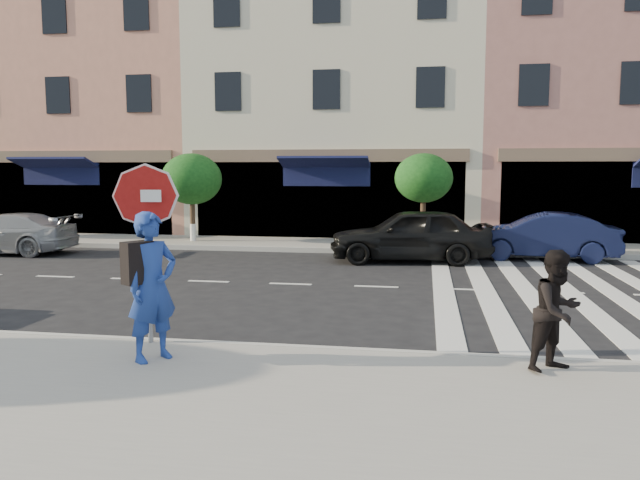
{
  "coord_description": "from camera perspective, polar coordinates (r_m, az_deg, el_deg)",
  "views": [
    {
      "loc": [
        3.06,
        -10.0,
        2.67
      ],
      "look_at": [
        1.21,
        0.98,
        1.4
      ],
      "focal_mm": 35.0,
      "sensor_mm": 36.0,
      "label": 1
    }
  ],
  "objects": [
    {
      "name": "building_centre",
      "position": [
        27.38,
        2.11,
        12.44
      ],
      "size": [
        11.0,
        9.0,
        11.0
      ],
      "primitive_type": "cube",
      "color": "beige",
      "rests_on": "ground"
    },
    {
      "name": "car_far_mid",
      "position": [
        18.15,
        8.25,
        0.48
      ],
      "size": [
        4.77,
        2.3,
        1.57
      ],
      "primitive_type": "imported",
      "rotation": [
        0.0,
        0.0,
        -1.47
      ],
      "color": "black",
      "rests_on": "ground"
    },
    {
      "name": "photographer",
      "position": [
        8.5,
        -15.09,
        -4.12
      ],
      "size": [
        0.79,
        0.86,
        1.97
      ],
      "primitive_type": "imported",
      "rotation": [
        0.0,
        0.0,
        0.98
      ],
      "color": "navy",
      "rests_on": "sidewalk_near"
    },
    {
      "name": "street_tree_wb",
      "position": [
        22.32,
        -11.65,
        5.45
      ],
      "size": [
        2.1,
        2.1,
        3.06
      ],
      "color": "#473323",
      "rests_on": "sidewalk_far"
    },
    {
      "name": "stop_sign",
      "position": [
        9.24,
        -15.59,
        2.32
      ],
      "size": [
        0.92,
        0.13,
        2.6
      ],
      "rotation": [
        0.0,
        0.0,
        0.08
      ],
      "color": "gray",
      "rests_on": "sidewalk_near"
    },
    {
      "name": "walker",
      "position": [
        8.36,
        20.89,
        -6.05
      ],
      "size": [
        0.94,
        0.92,
        1.53
      ],
      "primitive_type": "imported",
      "rotation": [
        0.0,
        0.0,
        0.68
      ],
      "color": "black",
      "rests_on": "sidewalk_near"
    },
    {
      "name": "building_west_mid",
      "position": [
        30.75,
        -18.32,
        14.29
      ],
      "size": [
        10.0,
        9.0,
        14.0
      ],
      "primitive_type": "cube",
      "color": "tan",
      "rests_on": "ground"
    },
    {
      "name": "sidewalk_far",
      "position": [
        21.38,
        1.28,
        -0.46
      ],
      "size": [
        60.0,
        3.0,
        0.15
      ],
      "primitive_type": "cube",
      "color": "gray",
      "rests_on": "ground"
    },
    {
      "name": "sidewalk_near",
      "position": [
        7.43,
        -15.94,
        -14.2
      ],
      "size": [
        60.0,
        4.5,
        0.15
      ],
      "primitive_type": "cube",
      "color": "gray",
      "rests_on": "ground"
    },
    {
      "name": "car_far_right",
      "position": [
        19.51,
        19.68,
        0.32
      ],
      "size": [
        4.33,
        1.81,
        1.39
      ],
      "primitive_type": "imported",
      "rotation": [
        0.0,
        0.0,
        -1.65
      ],
      "color": "black",
      "rests_on": "ground"
    },
    {
      "name": "car_far_left",
      "position": [
        22.01,
        -26.84,
        0.53
      ],
      "size": [
        4.53,
        2.04,
        1.29
      ],
      "primitive_type": "imported",
      "rotation": [
        0.0,
        0.0,
        -1.52
      ],
      "color": "gray",
      "rests_on": "ground"
    },
    {
      "name": "ground",
      "position": [
        10.8,
        -7.27,
        -7.86
      ],
      "size": [
        120.0,
        120.0,
        0.0
      ],
      "primitive_type": "plane",
      "color": "black",
      "rests_on": "ground"
    },
    {
      "name": "street_tree_c",
      "position": [
        20.81,
        9.46,
        5.56
      ],
      "size": [
        1.9,
        1.9,
        3.04
      ],
      "color": "#473323",
      "rests_on": "sidewalk_far"
    }
  ]
}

